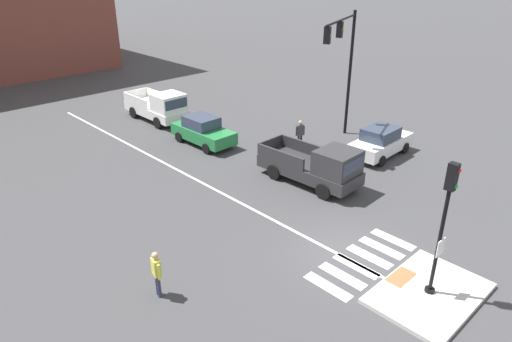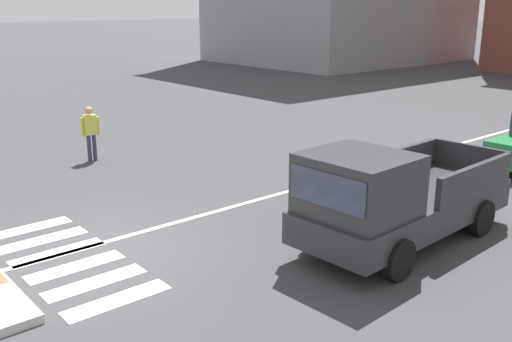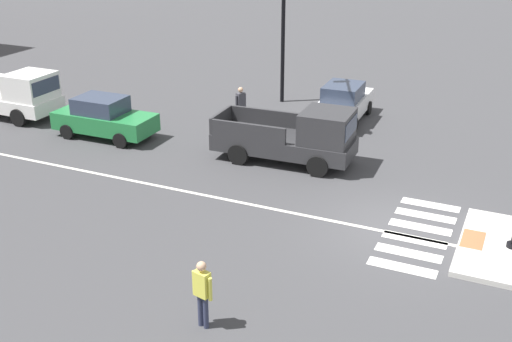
{
  "view_description": "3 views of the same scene",
  "coord_description": "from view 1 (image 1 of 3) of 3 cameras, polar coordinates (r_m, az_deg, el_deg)",
  "views": [
    {
      "loc": [
        -12.24,
        -7.72,
        9.96
      ],
      "look_at": [
        0.02,
        5.09,
        1.7
      ],
      "focal_mm": 32.29,
      "sensor_mm": 36.0,
      "label": 1
    },
    {
      "loc": [
        9.9,
        -4.25,
        4.62
      ],
      "look_at": [
        0.17,
        4.01,
        0.92
      ],
      "focal_mm": 40.59,
      "sensor_mm": 36.0,
      "label": 2
    },
    {
      "loc": [
        -16.45,
        -2.91,
        8.75
      ],
      "look_at": [
        -0.99,
        4.13,
        1.51
      ],
      "focal_mm": 44.32,
      "sensor_mm": 36.0,
      "label": 3
    }
  ],
  "objects": [
    {
      "name": "pickup_truck_charcoal_eastbound_mid",
      "position": [
        21.95,
        7.55,
        0.59
      ],
      "size": [
        2.23,
        5.18,
        2.08
      ],
      "color": "#2D2D30",
      "rests_on": "ground"
    },
    {
      "name": "pedestrian_at_curb_left",
      "position": [
        15.17,
        -12.22,
        -11.98
      ],
      "size": [
        0.29,
        0.54,
        1.67
      ],
      "color": "#2D334C",
      "rests_on": "ground"
    },
    {
      "name": "tactile_pad_front",
      "position": [
        16.68,
        17.52,
        -12.39
      ],
      "size": [
        1.1,
        0.6,
        0.01
      ],
      "primitive_type": "cube",
      "color": "#DB5B38",
      "rests_on": "traffic_island"
    },
    {
      "name": "crosswalk_stripe_c",
      "position": [
        17.06,
        12.32,
        -11.41
      ],
      "size": [
        0.44,
        1.8,
        0.01
      ],
      "primitive_type": "cube",
      "color": "silver",
      "rests_on": "ground"
    },
    {
      "name": "traffic_light_mast",
      "position": [
        26.53,
        10.89,
        13.84
      ],
      "size": [
        5.04,
        2.09,
        7.29
      ],
      "color": "black",
      "rests_on": "ground"
    },
    {
      "name": "traffic_island",
      "position": [
        16.41,
        20.63,
        -13.98
      ],
      "size": [
        3.94,
        2.74,
        0.15
      ],
      "primitive_type": "cube",
      "color": "beige",
      "rests_on": "ground"
    },
    {
      "name": "crosswalk_stripe_e",
      "position": [
        18.22,
        15.28,
        -9.16
      ],
      "size": [
        0.44,
        1.8,
        0.01
      ],
      "primitive_type": "cube",
      "color": "silver",
      "rests_on": "ground"
    },
    {
      "name": "lane_centre_line",
      "position": [
        23.58,
        -8.83,
        -0.32
      ],
      "size": [
        0.14,
        28.0,
        0.01
      ],
      "primitive_type": "cube",
      "color": "silver",
      "rests_on": "ground"
    },
    {
      "name": "crosswalk_stripe_b",
      "position": [
        16.51,
        10.67,
        -12.63
      ],
      "size": [
        0.44,
        1.8,
        0.01
      ],
      "primitive_type": "cube",
      "color": "silver",
      "rests_on": "ground"
    },
    {
      "name": "signal_pole",
      "position": [
        14.88,
        22.28,
        -5.47
      ],
      "size": [
        0.44,
        0.38,
        4.54
      ],
      "color": "black",
      "rests_on": "traffic_island"
    },
    {
      "name": "crosswalk_stripe_f",
      "position": [
        18.83,
        16.6,
        -8.13
      ],
      "size": [
        0.44,
        1.8,
        0.01
      ],
      "primitive_type": "cube",
      "color": "silver",
      "rests_on": "ground"
    },
    {
      "name": "pedestrian_waiting_far_side",
      "position": [
        26.2,
        5.49,
        4.81
      ],
      "size": [
        0.5,
        0.36,
        1.67
      ],
      "color": "black",
      "rests_on": "ground"
    },
    {
      "name": "ground_plane",
      "position": [
        17.56,
        11.69,
        -10.17
      ],
      "size": [
        300.0,
        300.0,
        0.0
      ],
      "primitive_type": "plane",
      "color": "#3D3D3F"
    },
    {
      "name": "pickup_truck_white_eastbound_distant",
      "position": [
        31.3,
        -11.84,
        7.76
      ],
      "size": [
        2.07,
        5.1,
        2.08
      ],
      "color": "white",
      "rests_on": "ground"
    },
    {
      "name": "crosswalk_stripe_a",
      "position": [
        15.97,
        8.89,
        -13.93
      ],
      "size": [
        0.44,
        1.8,
        0.01
      ],
      "primitive_type": "cube",
      "color": "silver",
      "rests_on": "ground"
    },
    {
      "name": "crosswalk_stripe_d",
      "position": [
        17.63,
        13.85,
        -10.25
      ],
      "size": [
        0.44,
        1.8,
        0.01
      ],
      "primitive_type": "cube",
      "color": "silver",
      "rests_on": "ground"
    },
    {
      "name": "car_white_cross_right",
      "position": [
        26.06,
        15.19,
        3.52
      ],
      "size": [
        4.16,
        1.96,
        1.64
      ],
      "color": "white",
      "rests_on": "ground"
    },
    {
      "name": "car_green_eastbound_far",
      "position": [
        27.0,
        -6.6,
        4.99
      ],
      "size": [
        1.9,
        4.13,
        1.64
      ],
      "color": "#237A3D",
      "rests_on": "ground"
    }
  ]
}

